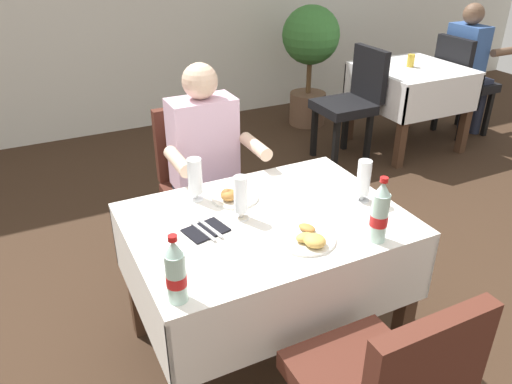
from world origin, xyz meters
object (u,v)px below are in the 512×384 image
background_dining_table (410,88)px  background_table_tumbler (411,61)px  chair_far_diner_seat (201,182)px  background_chair_right (461,80)px  cola_bottle_primary (380,213)px  cola_bottle_secondary (176,273)px  beer_glass_left (195,179)px  plate_near_camera (308,238)px  plate_far_diner (232,196)px  beer_glass_middle (364,180)px  potted_plant_corner (310,51)px  beer_glass_right (241,196)px  background_patron (468,63)px  main_dining_table (266,250)px  seated_diner_far (207,164)px  napkin_cutlery_set (206,230)px  background_chair_left (353,98)px

background_dining_table → background_table_tumbler: (-0.02, 0.02, 0.25)m
chair_far_diner_seat → background_chair_right: bearing=16.8°
cola_bottle_primary → background_dining_table: 2.95m
cola_bottle_primary → cola_bottle_secondary: cola_bottle_primary is taller
chair_far_diner_seat → beer_glass_left: chair_far_diner_seat is taller
plate_near_camera → plate_far_diner: size_ratio=1.12×
beer_glass_middle → potted_plant_corner: potted_plant_corner is taller
chair_far_diner_seat → plate_near_camera: bearing=-86.6°
beer_glass_right → background_table_tumbler: bearing=34.8°
beer_glass_right → background_patron: (3.17, 1.69, -0.15)m
main_dining_table → background_chair_right: background_chair_right is taller
cola_bottle_secondary → beer_glass_right: bearing=43.2°
potted_plant_corner → background_table_tumbler: bearing=-61.3°
beer_glass_right → seated_diner_far: bearing=81.5°
beer_glass_right → cola_bottle_secondary: cola_bottle_secondary is taller
cola_bottle_secondary → napkin_cutlery_set: (0.24, 0.36, -0.11)m
seated_diner_far → cola_bottle_primary: seated_diner_far is taller
plate_far_diner → background_chair_right: (3.09, 1.52, -0.22)m
cola_bottle_secondary → seated_diner_far: bearing=64.0°
beer_glass_left → background_chair_right: bearing=24.0°
background_chair_left → background_chair_right: same height
beer_glass_right → background_chair_right: background_chair_right is taller
cola_bottle_primary → potted_plant_corner: 3.38m
cola_bottle_primary → cola_bottle_secondary: bearing=179.7°
potted_plant_corner → main_dining_table: bearing=-125.1°
napkin_cutlery_set → background_table_tumbler: background_table_tumbler is taller
chair_far_diner_seat → background_table_tumbler: bearing=21.5°
plate_far_diner → beer_glass_middle: beer_glass_middle is taller
beer_glass_middle → cola_bottle_secondary: 1.03m
seated_diner_far → cola_bottle_secondary: size_ratio=4.84×
plate_near_camera → beer_glass_middle: (0.40, 0.19, 0.09)m
plate_far_diner → potted_plant_corner: bearing=51.6°
cola_bottle_secondary → napkin_cutlery_set: cola_bottle_secondary is taller
main_dining_table → beer_glass_right: size_ratio=5.91×
plate_far_diner → cola_bottle_secondary: cola_bottle_secondary is taller
beer_glass_left → background_patron: (3.28, 1.44, -0.15)m
cola_bottle_primary → napkin_cutlery_set: 0.71m
cola_bottle_primary → background_chair_left: 2.54m
plate_near_camera → cola_bottle_primary: (0.26, -0.11, 0.11)m
cola_bottle_secondary → background_dining_table: size_ratio=0.30×
beer_glass_left → plate_far_diner: bearing=-29.2°
napkin_cutlery_set → background_patron: (3.34, 1.72, -0.05)m
seated_diner_far → potted_plant_corner: bearing=46.1°
plate_near_camera → beer_glass_left: bearing=117.5°
plate_far_diner → background_chair_left: bearing=40.1°
seated_diner_far → napkin_cutlery_set: size_ratio=6.42×
cola_bottle_secondary → background_chair_right: 4.11m
beer_glass_left → beer_glass_right: size_ratio=1.02×
cola_bottle_primary → seated_diner_far: bearing=106.8°
beer_glass_left → background_patron: size_ratio=0.16×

